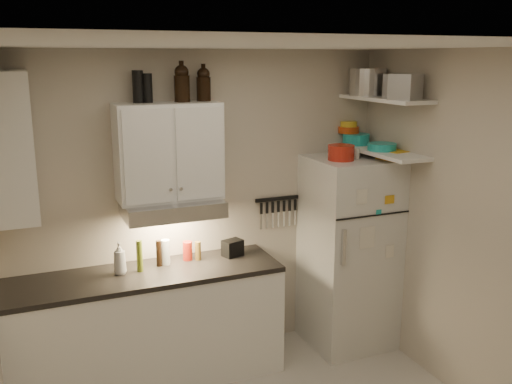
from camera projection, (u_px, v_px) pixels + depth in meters
name	position (u px, v px, depth m)	size (l,w,h in m)	color
ceiling	(277.00, 43.00, 3.12)	(3.20, 3.00, 0.02)	white
back_wall	(201.00, 208.00, 4.78)	(3.20, 0.02, 2.60)	#BEB3A2
right_wall	(482.00, 236.00, 4.03)	(0.02, 3.00, 2.60)	#BEB3A2
base_cabinet	(148.00, 330.00, 4.50)	(2.10, 0.60, 0.88)	white
countertop	(145.00, 275.00, 4.39)	(2.10, 0.62, 0.04)	black
upper_cabinet	(169.00, 152.00, 4.39)	(0.80, 0.33, 0.75)	white
side_cabinet	(7.00, 147.00, 3.82)	(0.33, 0.55, 1.00)	white
range_hood	(173.00, 208.00, 4.43)	(0.76, 0.46, 0.12)	silver
fridge	(349.00, 253.00, 5.04)	(0.70, 0.68, 1.70)	silver
shelf_hi	(385.00, 99.00, 4.68)	(0.30, 0.95, 0.03)	white
shelf_lo	(382.00, 152.00, 4.78)	(0.30, 0.95, 0.03)	white
knife_strip	(278.00, 199.00, 5.02)	(0.42, 0.02, 0.03)	black
dutch_oven	(341.00, 153.00, 4.73)	(0.22, 0.22, 0.13)	#AC2214
book_stack	(394.00, 155.00, 4.75)	(0.19, 0.24, 0.08)	gold
spice_jar	(356.00, 153.00, 4.80)	(0.05, 0.05, 0.09)	silver
stock_pot	(368.00, 82.00, 4.87)	(0.32, 0.32, 0.23)	silver
tin_a	(398.00, 86.00, 4.63)	(0.19, 0.17, 0.19)	#AAAAAD
tin_b	(405.00, 87.00, 4.36)	(0.20, 0.20, 0.20)	#AAAAAD
bowl_teal	(356.00, 139.00, 5.08)	(0.24, 0.24, 0.09)	teal
bowl_orange	(349.00, 130.00, 5.12)	(0.19, 0.19, 0.06)	#BD4111
bowl_yellow	(349.00, 124.00, 5.11)	(0.15, 0.15, 0.05)	gold
plates	(382.00, 147.00, 4.76)	(0.24, 0.24, 0.06)	teal
growler_a	(182.00, 83.00, 4.33)	(0.12, 0.12, 0.29)	black
growler_b	(204.00, 84.00, 4.43)	(0.11, 0.11, 0.26)	black
thermos_a	(147.00, 88.00, 4.27)	(0.08, 0.08, 0.22)	black
thermos_b	(138.00, 87.00, 4.25)	(0.08, 0.08, 0.24)	black
soap_bottle	(119.00, 256.00, 4.33)	(0.11, 0.11, 0.28)	white
pepper_mill	(198.00, 251.00, 4.64)	(0.05, 0.05, 0.15)	brown
oil_bottle	(140.00, 256.00, 4.38)	(0.05, 0.05, 0.25)	#536118
vinegar_bottle	(159.00, 253.00, 4.50)	(0.04, 0.04, 0.21)	black
clear_bottle	(166.00, 252.00, 4.54)	(0.07, 0.07, 0.20)	silver
red_jar	(188.00, 251.00, 4.64)	(0.08, 0.08, 0.15)	#AC2214
caddy	(233.00, 248.00, 4.74)	(0.16, 0.11, 0.14)	black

